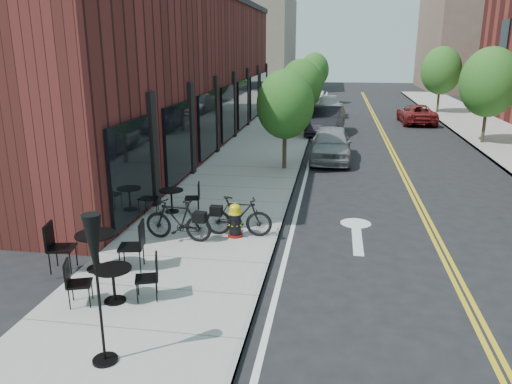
{
  "coord_description": "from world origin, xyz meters",
  "views": [
    {
      "loc": [
        1.31,
        -10.06,
        4.75
      ],
      "look_at": [
        -0.7,
        2.54,
        1.0
      ],
      "focal_mm": 35.0,
      "sensor_mm": 36.0,
      "label": 1
    }
  ],
  "objects_px": {
    "bistro_set_b": "(97,246)",
    "patio_umbrella": "(95,259)",
    "parked_car_b": "(326,121)",
    "parked_car_far": "(416,114)",
    "bistro_set_c": "(172,198)",
    "bicycle_right": "(238,216)",
    "parked_car_c": "(329,106)",
    "fire_hydrant": "(235,221)",
    "parked_car_a": "(331,144)",
    "bicycle_left": "(178,220)",
    "bistro_set_a": "(113,280)"
  },
  "relations": [
    {
      "from": "patio_umbrella",
      "to": "parked_car_a",
      "type": "xyz_separation_m",
      "value": [
        3.17,
        15.09,
        -1.09
      ]
    },
    {
      "from": "bistro_set_c",
      "to": "bicycle_right",
      "type": "bearing_deg",
      "value": -46.3
    },
    {
      "from": "bistro_set_a",
      "to": "parked_car_a",
      "type": "height_order",
      "value": "parked_car_a"
    },
    {
      "from": "parked_car_a",
      "to": "parked_car_c",
      "type": "height_order",
      "value": "parked_car_a"
    },
    {
      "from": "bistro_set_c",
      "to": "parked_car_c",
      "type": "distance_m",
      "value": 23.03
    },
    {
      "from": "bicycle_left",
      "to": "bistro_set_a",
      "type": "height_order",
      "value": "bicycle_left"
    },
    {
      "from": "bistro_set_a",
      "to": "patio_umbrella",
      "type": "relative_size",
      "value": 0.7
    },
    {
      "from": "parked_car_b",
      "to": "parked_car_far",
      "type": "distance_m",
      "value": 7.52
    },
    {
      "from": "bicycle_left",
      "to": "patio_umbrella",
      "type": "height_order",
      "value": "patio_umbrella"
    },
    {
      "from": "parked_car_c",
      "to": "fire_hydrant",
      "type": "bearing_deg",
      "value": -102.14
    },
    {
      "from": "bistro_set_b",
      "to": "bicycle_right",
      "type": "bearing_deg",
      "value": 31.51
    },
    {
      "from": "parked_car_b",
      "to": "patio_umbrella",
      "type": "bearing_deg",
      "value": -91.06
    },
    {
      "from": "bistro_set_b",
      "to": "patio_umbrella",
      "type": "xyz_separation_m",
      "value": [
        1.59,
        -3.06,
        1.17
      ]
    },
    {
      "from": "bicycle_right",
      "to": "parked_car_a",
      "type": "distance_m",
      "value": 9.84
    },
    {
      "from": "parked_car_a",
      "to": "bicycle_left",
      "type": "bearing_deg",
      "value": -109.16
    },
    {
      "from": "bistro_set_c",
      "to": "parked_car_c",
      "type": "relative_size",
      "value": 0.37
    },
    {
      "from": "fire_hydrant",
      "to": "patio_umbrella",
      "type": "relative_size",
      "value": 0.37
    },
    {
      "from": "bicycle_left",
      "to": "bistro_set_a",
      "type": "distance_m",
      "value": 3.19
    },
    {
      "from": "fire_hydrant",
      "to": "parked_car_a",
      "type": "xyz_separation_m",
      "value": [
        2.23,
        9.66,
        0.19
      ]
    },
    {
      "from": "bistro_set_b",
      "to": "patio_umbrella",
      "type": "bearing_deg",
      "value": -74.11
    },
    {
      "from": "bistro_set_a",
      "to": "bicycle_right",
      "type": "bearing_deg",
      "value": 46.38
    },
    {
      "from": "bicycle_left",
      "to": "parked_car_far",
      "type": "distance_m",
      "value": 23.47
    },
    {
      "from": "parked_car_b",
      "to": "fire_hydrant",
      "type": "bearing_deg",
      "value": -90.23
    },
    {
      "from": "bicycle_right",
      "to": "bistro_set_b",
      "type": "xyz_separation_m",
      "value": [
        -2.6,
        -2.44,
        0.02
      ]
    },
    {
      "from": "bicycle_left",
      "to": "bistro_set_c",
      "type": "xyz_separation_m",
      "value": [
        -0.85,
        2.06,
        -0.09
      ]
    },
    {
      "from": "bistro_set_b",
      "to": "patio_umbrella",
      "type": "height_order",
      "value": "patio_umbrella"
    },
    {
      "from": "bistro_set_b",
      "to": "parked_car_b",
      "type": "xyz_separation_m",
      "value": [
        4.39,
        18.64,
        0.12
      ]
    },
    {
      "from": "bicycle_left",
      "to": "bistro_set_a",
      "type": "bearing_deg",
      "value": 1.44
    },
    {
      "from": "bicycle_right",
      "to": "patio_umbrella",
      "type": "bearing_deg",
      "value": 168.03
    },
    {
      "from": "bicycle_right",
      "to": "parked_car_a",
      "type": "bearing_deg",
      "value": -14.21
    },
    {
      "from": "bistro_set_a",
      "to": "bistro_set_c",
      "type": "xyz_separation_m",
      "value": [
        -0.61,
        5.24,
        -0.01
      ]
    },
    {
      "from": "parked_car_c",
      "to": "parked_car_far",
      "type": "bearing_deg",
      "value": -35.71
    },
    {
      "from": "bistro_set_a",
      "to": "bistro_set_b",
      "type": "height_order",
      "value": "bistro_set_b"
    },
    {
      "from": "bistro_set_a",
      "to": "bistro_set_b",
      "type": "bearing_deg",
      "value": 107.18
    },
    {
      "from": "bistro_set_c",
      "to": "parked_car_a",
      "type": "bearing_deg",
      "value": 49.16
    },
    {
      "from": "fire_hydrant",
      "to": "parked_car_c",
      "type": "relative_size",
      "value": 0.2
    },
    {
      "from": "bistro_set_a",
      "to": "parked_car_b",
      "type": "distance_m",
      "value": 20.21
    },
    {
      "from": "bistro_set_b",
      "to": "parked_car_c",
      "type": "bearing_deg",
      "value": 69.02
    },
    {
      "from": "parked_car_a",
      "to": "parked_car_far",
      "type": "bearing_deg",
      "value": 66.18
    },
    {
      "from": "bistro_set_c",
      "to": "bistro_set_a",
      "type": "bearing_deg",
      "value": -95.51
    },
    {
      "from": "fire_hydrant",
      "to": "parked_car_c",
      "type": "bearing_deg",
      "value": 101.93
    },
    {
      "from": "bistro_set_a",
      "to": "parked_car_a",
      "type": "xyz_separation_m",
      "value": [
        3.81,
        13.3,
        0.17
      ]
    },
    {
      "from": "bicycle_left",
      "to": "patio_umbrella",
      "type": "bearing_deg",
      "value": 10.44
    },
    {
      "from": "bicycle_left",
      "to": "parked_car_b",
      "type": "height_order",
      "value": "parked_car_b"
    },
    {
      "from": "bicycle_left",
      "to": "bicycle_right",
      "type": "xyz_separation_m",
      "value": [
        1.41,
        0.52,
        -0.01
      ]
    },
    {
      "from": "bicycle_right",
      "to": "patio_umbrella",
      "type": "relative_size",
      "value": 0.72
    },
    {
      "from": "fire_hydrant",
      "to": "parked_car_a",
      "type": "height_order",
      "value": "parked_car_a"
    },
    {
      "from": "bistro_set_a",
      "to": "bistro_set_c",
      "type": "relative_size",
      "value": 1.02
    },
    {
      "from": "bicycle_left",
      "to": "parked_car_c",
      "type": "bearing_deg",
      "value": 178.51
    },
    {
      "from": "fire_hydrant",
      "to": "bistro_set_a",
      "type": "distance_m",
      "value": 3.97
    }
  ]
}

